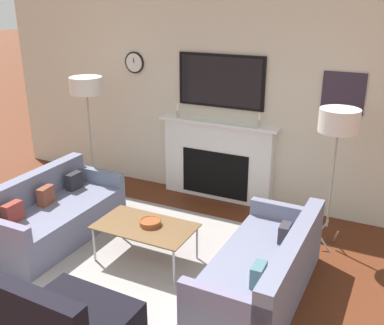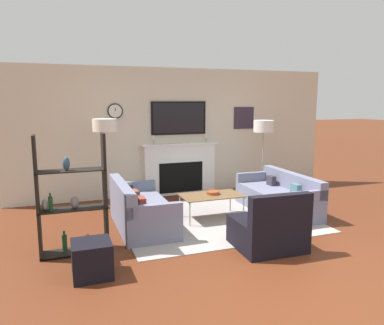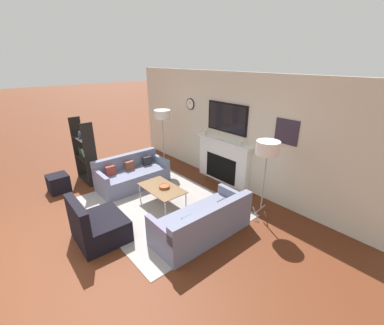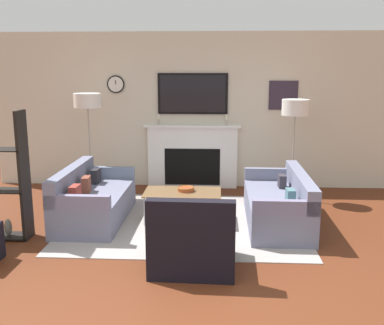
{
  "view_description": "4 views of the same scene",
  "coord_description": "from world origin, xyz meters",
  "views": [
    {
      "loc": [
        2.28,
        -0.98,
        2.7
      ],
      "look_at": [
        0.2,
        3.23,
        0.96
      ],
      "focal_mm": 42.0,
      "sensor_mm": 36.0,
      "label": 1
    },
    {
      "loc": [
        -2.47,
        -3.16,
        2.02
      ],
      "look_at": [
        -0.25,
        2.96,
        0.94
      ],
      "focal_mm": 35.0,
      "sensor_mm": 36.0,
      "label": 2
    },
    {
      "loc": [
        4.05,
        -0.08,
        2.96
      ],
      "look_at": [
        0.34,
        3.11,
        0.97
      ],
      "focal_mm": 24.0,
      "sensor_mm": 36.0,
      "label": 3
    },
    {
      "loc": [
        0.42,
        -3.35,
        2.08
      ],
      "look_at": [
        0.08,
        2.8,
        0.79
      ],
      "focal_mm": 42.0,
      "sensor_mm": 36.0,
      "label": 4
    }
  ],
  "objects": [
    {
      "name": "couch_right",
      "position": [
        1.28,
        2.54,
        0.26
      ],
      "size": [
        0.8,
        1.81,
        0.71
      ],
      "color": "slate",
      "rests_on": "ground_plane"
    },
    {
      "name": "couch_left",
      "position": [
        -1.29,
        2.54,
        0.27
      ],
      "size": [
        0.81,
        1.69,
        0.75
      ],
      "color": "slate",
      "rests_on": "ground_plane"
    },
    {
      "name": "floor_lamp_right",
      "position": [
        1.65,
        3.76,
        1.46
      ],
      "size": [
        0.42,
        0.42,
        1.62
      ],
      "color": "#9E998E",
      "rests_on": "ground_plane"
    },
    {
      "name": "decorative_bowl",
      "position": [
        0.01,
        2.62,
        0.45
      ],
      "size": [
        0.23,
        0.23,
        0.06
      ],
      "color": "#974321",
      "rests_on": "coffee_table"
    },
    {
      "name": "coffee_table",
      "position": [
        -0.04,
        2.58,
        0.4
      ],
      "size": [
        1.05,
        0.61,
        0.42
      ],
      "color": "brown",
      "rests_on": "ground_plane"
    },
    {
      "name": "fireplace_wall",
      "position": [
        0.0,
        4.52,
        1.22
      ],
      "size": [
        7.12,
        0.28,
        2.7
      ],
      "color": "beige",
      "rests_on": "ground_plane"
    },
    {
      "name": "area_rug",
      "position": [
        0.0,
        2.55,
        0.01
      ],
      "size": [
        3.19,
        2.59,
        0.01
      ],
      "color": "gray",
      "rests_on": "ground_plane"
    },
    {
      "name": "floor_lamp_left",
      "position": [
        -1.65,
        3.76,
        1.56
      ],
      "size": [
        0.44,
        0.44,
        1.7
      ],
      "color": "#9E998E",
      "rests_on": "ground_plane"
    }
  ]
}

